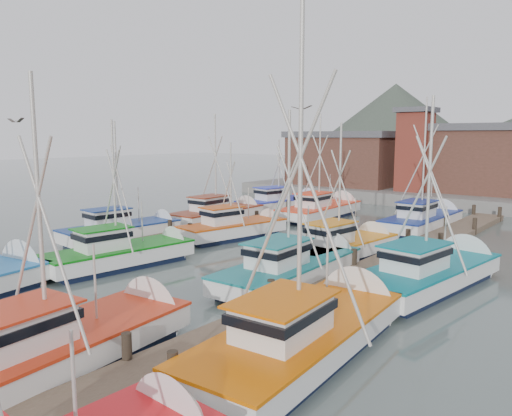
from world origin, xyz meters
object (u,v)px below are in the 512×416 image
Objects in this scene: lookout_tower at (415,149)px; boat_12 at (323,209)px; boat_1 at (70,343)px; boat_4 at (128,253)px; boat_8 at (239,228)px.

lookout_tower is 15.06m from boat_12.
boat_1 is 11.69m from boat_4.
boat_4 is 9.36m from boat_8.
boat_1 is 1.15× the size of boat_8.
boat_8 is at bearing 98.59° from boat_4.
boat_4 is at bearing -77.56° from boat_8.
boat_12 is (0.01, 11.06, 0.01)m from boat_8.
boat_1 is 1.12× the size of boat_4.
boat_1 is at bearing -81.70° from lookout_tower.
boat_1 is 29.95m from boat_12.
boat_12 reaches higher than boat_1.
boat_1 is 0.98× the size of boat_12.
boat_12 is at bearing -99.16° from lookout_tower.
boat_8 is at bearing -91.90° from boat_12.
boat_12 is (-8.51, 28.72, 0.00)m from boat_1.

